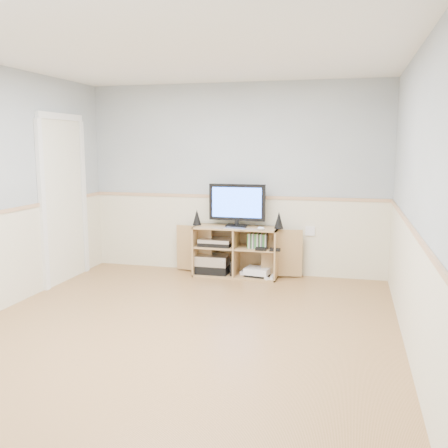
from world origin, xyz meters
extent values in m
cube|color=tan|center=(0.00, 0.00, -0.01)|extent=(4.00, 4.50, 0.02)
cube|color=white|center=(0.00, 0.00, 2.51)|extent=(4.00, 4.50, 0.02)
cube|color=#B1BCC0|center=(2.01, 0.00, 1.25)|extent=(0.02, 4.50, 2.50)
cube|color=#B1BCC0|center=(0.00, 2.26, 1.25)|extent=(4.00, 0.02, 2.50)
cube|color=#B1BCC0|center=(0.00, -2.26, 1.25)|extent=(4.00, 0.02, 2.50)
cube|color=beige|center=(0.00, 2.24, 0.50)|extent=(4.00, 0.01, 1.00)
cube|color=tan|center=(0.00, 2.23, 1.02)|extent=(4.00, 0.02, 0.04)
cube|color=white|center=(-1.98, 1.30, 1.00)|extent=(0.03, 0.82, 2.00)
cube|color=#AA8355|center=(0.07, 2.02, 0.01)|extent=(1.09, 0.41, 0.02)
cube|color=#AA8355|center=(0.07, 2.02, 0.64)|extent=(1.09, 0.41, 0.02)
cube|color=#AA8355|center=(-0.47, 2.02, 0.33)|extent=(0.02, 0.41, 0.65)
cube|color=#AA8355|center=(0.60, 2.02, 0.33)|extent=(0.02, 0.41, 0.65)
cube|color=#AA8355|center=(0.07, 2.21, 0.33)|extent=(1.09, 0.02, 0.65)
cube|color=#AA8355|center=(0.07, 2.02, 0.33)|extent=(0.02, 0.39, 0.61)
cube|color=#AA8355|center=(-0.21, 2.02, 0.38)|extent=(0.52, 0.37, 0.02)
cube|color=#AA8355|center=(0.34, 2.02, 0.38)|extent=(0.52, 0.37, 0.02)
cube|color=#AA8355|center=(-0.52, 2.07, 0.33)|extent=(0.52, 0.11, 0.61)
cube|color=#AA8355|center=(0.66, 2.07, 0.33)|extent=(0.52, 0.11, 0.61)
cube|color=black|center=(0.07, 2.07, 0.66)|extent=(0.28, 0.18, 0.02)
cube|color=black|center=(0.07, 2.07, 0.70)|extent=(0.05, 0.04, 0.06)
cube|color=black|center=(0.07, 2.07, 0.97)|extent=(0.74, 0.05, 0.47)
cube|color=blue|center=(0.07, 2.04, 0.97)|extent=(0.65, 0.01, 0.39)
cone|color=black|center=(-0.47, 2.04, 0.75)|extent=(0.11, 0.11, 0.21)
cone|color=black|center=(0.62, 2.04, 0.76)|extent=(0.12, 0.12, 0.21)
cube|color=silver|center=(0.09, 1.88, 0.66)|extent=(0.30, 0.18, 0.01)
ellipsoid|color=white|center=(0.42, 1.88, 0.67)|extent=(0.11, 0.08, 0.04)
cube|color=black|center=(-0.25, 2.02, 0.07)|extent=(0.42, 0.31, 0.11)
cube|color=silver|center=(-0.25, 2.02, 0.20)|extent=(0.42, 0.31, 0.13)
cube|color=black|center=(-0.21, 2.02, 0.42)|extent=(0.42, 0.29, 0.05)
cube|color=silver|center=(-0.21, 2.02, 0.46)|extent=(0.42, 0.29, 0.05)
cube|color=black|center=(0.03, 1.97, 0.12)|extent=(0.04, 0.14, 0.20)
cube|color=white|center=(0.24, 2.05, 0.04)|extent=(0.23, 0.19, 0.05)
cube|color=black|center=(0.36, 2.00, 0.04)|extent=(0.33, 0.28, 0.03)
cube|color=white|center=(0.36, 2.00, 0.09)|extent=(0.34, 0.30, 0.08)
cube|color=white|center=(0.56, 1.92, 0.04)|extent=(0.04, 0.14, 0.03)
cube|color=white|center=(0.54, 2.08, 0.04)|extent=(0.09, 0.15, 0.03)
cube|color=#3F8C3F|center=(0.36, 2.00, 0.48)|extent=(0.26, 0.13, 0.19)
cube|color=white|center=(1.00, 2.23, 0.60)|extent=(0.12, 0.03, 0.12)
camera|label=1|loc=(1.49, -4.19, 1.70)|focal=40.00mm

